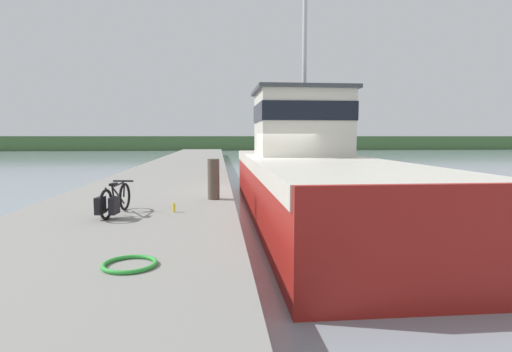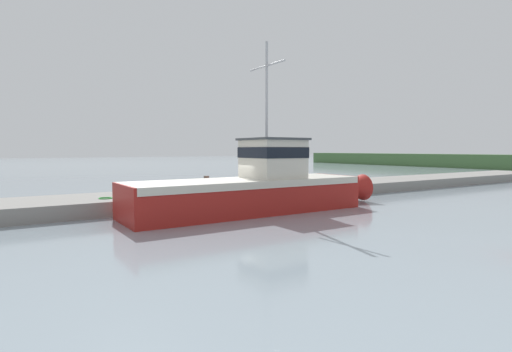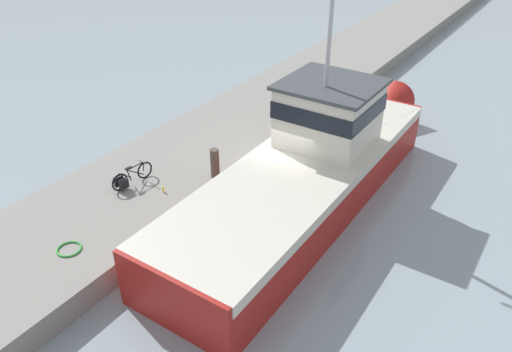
# 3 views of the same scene
# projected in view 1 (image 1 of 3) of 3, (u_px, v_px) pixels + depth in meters

# --- Properties ---
(ground_plane) EXTENTS (320.00, 320.00, 0.00)m
(ground_plane) POSITION_uv_depth(u_px,v_px,m) (272.00, 214.00, 12.52)
(ground_plane) COLOR #84939E
(dock_pier) EXTENTS (4.88, 80.00, 0.78)m
(dock_pier) POSITION_uv_depth(u_px,v_px,m) (151.00, 203.00, 12.13)
(dock_pier) COLOR gray
(dock_pier) RESTS_ON ground_plane
(far_shoreline) EXTENTS (180.00, 5.00, 2.48)m
(far_shoreline) POSITION_uv_depth(u_px,v_px,m) (388.00, 143.00, 74.55)
(far_shoreline) COLOR #426638
(far_shoreline) RESTS_ON ground_plane
(fishing_boat_main) EXTENTS (3.62, 15.34, 9.10)m
(fishing_boat_main) POSITION_uv_depth(u_px,v_px,m) (307.00, 171.00, 12.34)
(fishing_boat_main) COLOR maroon
(fishing_boat_main) RESTS_ON ground_plane
(boat_blue_far) EXTENTS (7.10, 4.81, 1.91)m
(boat_blue_far) POSITION_uv_depth(u_px,v_px,m) (306.00, 149.00, 54.12)
(boat_blue_far) COLOR teal
(boat_blue_far) RESTS_ON ground_plane
(bicycle_touring) EXTENTS (0.55, 1.63, 0.68)m
(bicycle_touring) POSITION_uv_depth(u_px,v_px,m) (113.00, 201.00, 8.18)
(bicycle_touring) COLOR black
(bicycle_touring) RESTS_ON dock_pier
(mooring_post) EXTENTS (0.31, 0.31, 1.06)m
(mooring_post) POSITION_uv_depth(u_px,v_px,m) (214.00, 179.00, 10.40)
(mooring_post) COLOR #51473D
(mooring_post) RESTS_ON dock_pier
(hose_coil) EXTENTS (0.69, 0.69, 0.06)m
(hose_coil) POSITION_uv_depth(u_px,v_px,m) (130.00, 264.00, 5.04)
(hose_coil) COLOR green
(hose_coil) RESTS_ON dock_pier
(water_bottle_by_bike) EXTENTS (0.06, 0.06, 0.19)m
(water_bottle_by_bike) POSITION_uv_depth(u_px,v_px,m) (174.00, 208.00, 8.66)
(water_bottle_by_bike) COLOR yellow
(water_bottle_by_bike) RESTS_ON dock_pier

